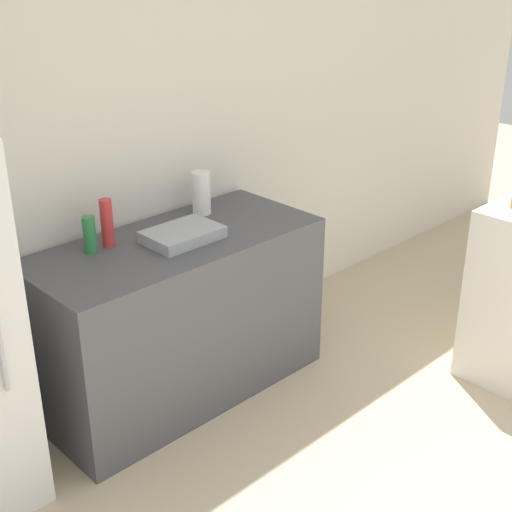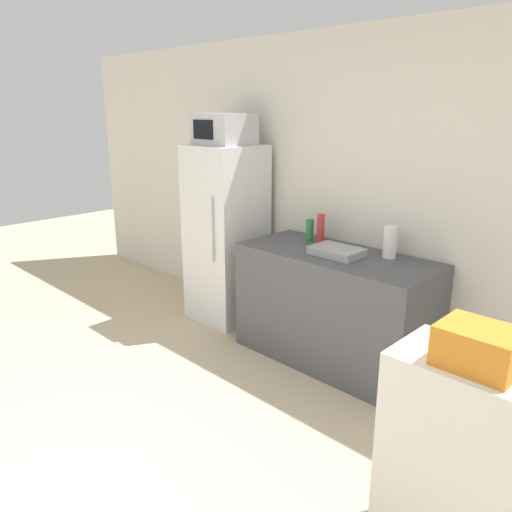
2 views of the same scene
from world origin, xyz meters
The scene contains 6 objects.
wall_back centered at (0.00, 2.68, 1.30)m, with size 8.00×0.06×2.60m, color silver.
counter centered at (-0.02, 2.29, 0.45)m, with size 1.56×0.69×0.91m, color #4C4C51.
sink_basin centered at (0.00, 2.25, 0.94)m, with size 0.38×0.27×0.06m, color #9EA3A8.
bottle_tall centered at (-0.31, 2.45, 1.03)m, with size 0.06×0.06×0.25m, color red.
bottle_short centered at (-0.42, 2.45, 1.00)m, with size 0.06×0.06×0.19m, color #2D7F42.
paper_towel_roll centered at (0.32, 2.48, 1.03)m, with size 0.10×0.10×0.24m, color white.
Camera 1 is at (-2.07, -0.43, 2.33)m, focal length 50.00 mm.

